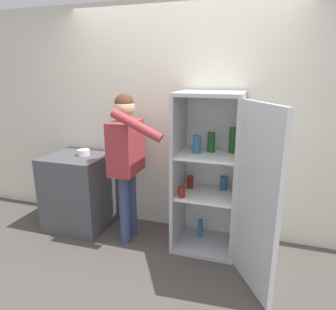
# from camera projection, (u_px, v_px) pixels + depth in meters

# --- Properties ---
(ground_plane) EXTENTS (12.00, 12.00, 0.00)m
(ground_plane) POSITION_uv_depth(u_px,v_px,m) (150.00, 273.00, 2.80)
(ground_plane) COLOR #4C4742
(wall_back) EXTENTS (7.00, 0.06, 2.55)m
(wall_back) POSITION_uv_depth(u_px,v_px,m) (179.00, 122.00, 3.36)
(wall_back) COLOR silver
(wall_back) RESTS_ON ground_plane
(refrigerator) EXTENTS (1.00, 1.13, 1.63)m
(refrigerator) POSITION_uv_depth(u_px,v_px,m) (218.00, 177.00, 2.94)
(refrigerator) COLOR #B7BABC
(refrigerator) RESTS_ON ground_plane
(person) EXTENTS (0.62, 0.58, 1.61)m
(person) POSITION_uv_depth(u_px,v_px,m) (127.00, 151.00, 3.13)
(person) COLOR #384770
(person) RESTS_ON ground_plane
(counter) EXTENTS (0.70, 0.63, 0.88)m
(counter) POSITION_uv_depth(u_px,v_px,m) (79.00, 191.00, 3.58)
(counter) COLOR #4C4C51
(counter) RESTS_ON ground_plane
(bowl) EXTENTS (0.14, 0.14, 0.07)m
(bowl) POSITION_uv_depth(u_px,v_px,m) (84.00, 152.00, 3.46)
(bowl) COLOR white
(bowl) RESTS_ON counter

